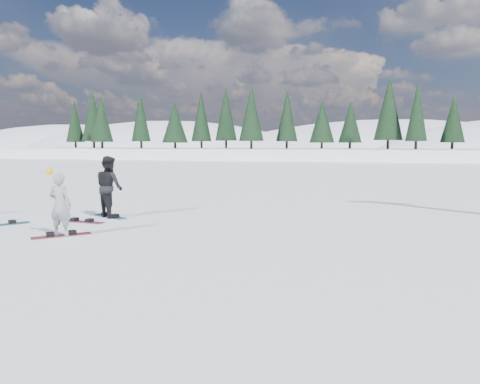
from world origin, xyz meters
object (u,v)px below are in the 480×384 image
(snowboarder_woman, at_px, (60,204))
(snowboard_loose_b, at_px, (82,222))
(snowboarder_man, at_px, (109,187))
(snowboard_loose_a, at_px, (2,225))

(snowboarder_woman, bearing_deg, snowboard_loose_b, -74.04)
(snowboarder_woman, distance_m, snowboard_loose_b, 2.32)
(snowboarder_man, relative_size, snowboard_loose_b, 1.35)
(snowboarder_woman, bearing_deg, snowboarder_man, -86.08)
(snowboard_loose_a, xyz_separation_m, snowboard_loose_b, (2.01, 1.06, 0.00))
(snowboarder_woman, relative_size, snowboard_loose_b, 1.21)
(snowboarder_woman, xyz_separation_m, snowboarder_man, (-0.39, 3.19, 0.17))
(snowboard_loose_a, bearing_deg, snowboarder_man, -10.57)
(snowboard_loose_a, bearing_deg, snowboarder_woman, -74.09)
(snowboard_loose_a, relative_size, snowboard_loose_b, 1.00)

